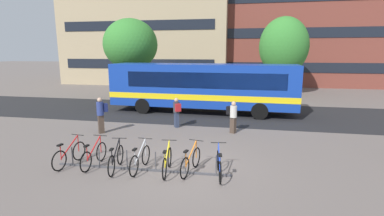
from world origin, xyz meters
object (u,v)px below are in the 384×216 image
(parked_bicycle_red_0, at_px, (70,155))
(parked_bicycle_orange_5, at_px, (191,162))
(city_bus, at_px, (201,86))
(parked_bicycle_red_1, at_px, (94,156))
(commuter_black_pack_1, at_px, (233,115))
(street_tree_1, at_px, (131,45))
(parked_bicycle_black_2, at_px, (116,159))
(parked_bicycle_blue_6, at_px, (219,165))
(commuter_red_pack_2, at_px, (177,111))
(parked_bicycle_yellow_4, at_px, (167,162))
(street_tree_0, at_px, (284,46))
(parked_bicycle_silver_3, at_px, (140,159))
(commuter_navy_pack_3, at_px, (101,113))

(parked_bicycle_red_0, xyz_separation_m, parked_bicycle_orange_5, (4.35, 0.19, 0.00))
(city_bus, xyz_separation_m, parked_bicycle_red_1, (-2.28, -9.66, -1.39))
(commuter_black_pack_1, bearing_deg, street_tree_1, 168.80)
(parked_bicycle_red_0, xyz_separation_m, parked_bicycle_red_1, (0.90, 0.08, 0.00))
(parked_bicycle_black_2, xyz_separation_m, street_tree_1, (-5.47, 14.62, 4.20))
(parked_bicycle_blue_6, distance_m, commuter_red_pack_2, 6.33)
(parked_bicycle_black_2, bearing_deg, parked_bicycle_red_1, 70.42)
(parked_bicycle_black_2, bearing_deg, parked_bicycle_blue_6, -96.43)
(parked_bicycle_orange_5, bearing_deg, parked_bicycle_yellow_4, 113.30)
(commuter_black_pack_1, distance_m, street_tree_0, 15.15)
(parked_bicycle_yellow_4, relative_size, street_tree_0, 0.24)
(parked_bicycle_red_1, height_order, commuter_red_pack_2, commuter_red_pack_2)
(parked_bicycle_red_0, height_order, commuter_red_pack_2, commuter_red_pack_2)
(city_bus, relative_size, street_tree_1, 1.80)
(parked_bicycle_black_2, xyz_separation_m, parked_bicycle_yellow_4, (1.77, 0.11, 0.00))
(parked_bicycle_orange_5, bearing_deg, commuter_black_pack_1, -1.44)
(parked_bicycle_red_1, xyz_separation_m, street_tree_1, (-4.55, 14.45, 4.20))
(commuter_red_pack_2, relative_size, street_tree_0, 0.22)
(parked_bicycle_black_2, bearing_deg, parked_bicycle_orange_5, -92.77)
(parked_bicycle_orange_5, xyz_separation_m, commuter_black_pack_1, (1.12, 5.04, 0.54))
(parked_bicycle_silver_3, height_order, street_tree_1, street_tree_1)
(parked_bicycle_blue_6, bearing_deg, parked_bicycle_red_1, 80.61)
(parked_bicycle_orange_5, relative_size, street_tree_1, 0.25)
(parked_bicycle_silver_3, xyz_separation_m, commuter_navy_pack_3, (-3.52, 3.92, 0.65))
(parked_bicycle_red_0, relative_size, parked_bicycle_silver_3, 1.00)
(parked_bicycle_black_2, bearing_deg, commuter_navy_pack_3, 24.63)
(parked_bicycle_silver_3, relative_size, parked_bicycle_orange_5, 1.01)
(parked_bicycle_silver_3, relative_size, commuter_red_pack_2, 1.08)
(commuter_red_pack_2, bearing_deg, parked_bicycle_blue_6, 172.65)
(parked_bicycle_silver_3, bearing_deg, parked_bicycle_blue_6, -87.67)
(parked_bicycle_silver_3, bearing_deg, parked_bicycle_red_0, 93.23)
(parked_bicycle_yellow_4, relative_size, parked_bicycle_orange_5, 1.01)
(parked_bicycle_black_2, xyz_separation_m, parked_bicycle_orange_5, (2.54, 0.28, 0.00))
(parked_bicycle_red_1, relative_size, street_tree_0, 0.24)
(parked_bicycle_red_0, height_order, parked_bicycle_red_1, same)
(commuter_black_pack_1, relative_size, street_tree_1, 0.24)
(parked_bicycle_yellow_4, bearing_deg, commuter_navy_pack_3, 42.21)
(parked_bicycle_red_0, bearing_deg, commuter_navy_pack_3, 18.56)
(city_bus, bearing_deg, street_tree_0, -120.59)
(parked_bicycle_blue_6, height_order, commuter_navy_pack_3, commuter_navy_pack_3)
(parked_bicycle_red_0, distance_m, commuter_red_pack_2, 6.26)
(parked_bicycle_red_1, bearing_deg, street_tree_1, 18.15)
(city_bus, bearing_deg, parked_bicycle_yellow_4, 94.39)
(city_bus, bearing_deg, commuter_navy_pack_3, 56.84)
(parked_bicycle_red_0, height_order, parked_bicycle_silver_3, same)
(commuter_black_pack_1, height_order, street_tree_0, street_tree_0)
(parked_bicycle_yellow_4, bearing_deg, parked_bicycle_red_1, 82.39)
(city_bus, xyz_separation_m, street_tree_1, (-6.83, 4.79, 2.80))
(parked_bicycle_red_0, distance_m, parked_bicycle_yellow_4, 3.58)
(city_bus, height_order, parked_bicycle_red_1, city_bus)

